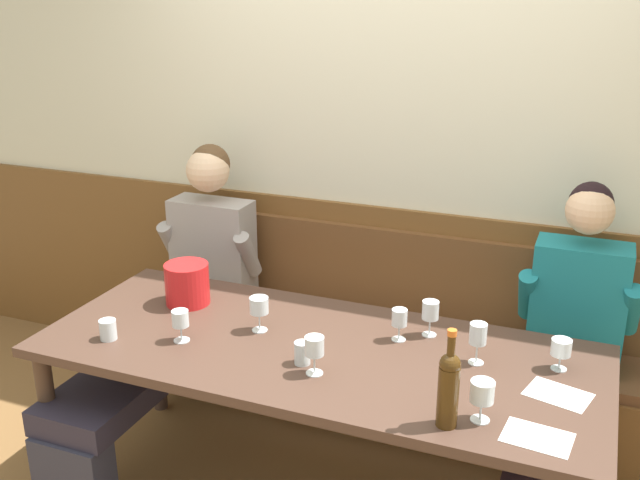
{
  "coord_description": "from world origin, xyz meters",
  "views": [
    {
      "loc": [
        0.96,
        -2.25,
        2.07
      ],
      "look_at": [
        -0.12,
        0.43,
        1.05
      ],
      "focal_mm": 40.76,
      "sensor_mm": 36.0,
      "label": 1
    }
  ],
  "objects_px": {
    "person_center_right_seat": "(174,304)",
    "wine_glass_near_bucket": "(399,319)",
    "wine_glass_right_end": "(430,312)",
    "wine_glass_left_end": "(180,320)",
    "dining_table": "(317,364)",
    "ice_bucket": "(187,284)",
    "wine_glass_center_rear": "(561,349)",
    "person_right_seat": "(567,377)",
    "water_tumbler_left": "(108,330)",
    "wine_glass_center_front": "(482,393)",
    "wall_bench": "(372,365)",
    "wine_glass_by_bottle": "(314,348)",
    "water_tumbler_center": "(303,353)",
    "wine_glass_mid_left": "(259,307)",
    "wine_bottle_clear_water": "(449,386)",
    "wine_glass_mid_right": "(478,336)"
  },
  "relations": [
    {
      "from": "person_center_right_seat",
      "to": "wine_glass_near_bucket",
      "type": "relative_size",
      "value": 10.25
    },
    {
      "from": "wine_glass_right_end",
      "to": "wine_glass_left_end",
      "type": "bearing_deg",
      "value": -155.24
    },
    {
      "from": "person_center_right_seat",
      "to": "dining_table",
      "type": "bearing_deg",
      "value": -21.03
    },
    {
      "from": "ice_bucket",
      "to": "wine_glass_center_rear",
      "type": "bearing_deg",
      "value": -0.02
    },
    {
      "from": "person_right_seat",
      "to": "water_tumbler_left",
      "type": "height_order",
      "value": "person_right_seat"
    },
    {
      "from": "wine_glass_center_front",
      "to": "water_tumbler_left",
      "type": "distance_m",
      "value": 1.48
    },
    {
      "from": "water_tumbler_left",
      "to": "wine_glass_right_end",
      "type": "bearing_deg",
      "value": 23.4
    },
    {
      "from": "wall_bench",
      "to": "wine_glass_near_bucket",
      "type": "xyz_separation_m",
      "value": [
        0.28,
        -0.55,
        0.55
      ]
    },
    {
      "from": "person_center_right_seat",
      "to": "wine_glass_center_front",
      "type": "relative_size",
      "value": 9.45
    },
    {
      "from": "ice_bucket",
      "to": "wine_glass_left_end",
      "type": "xyz_separation_m",
      "value": [
        0.17,
        -0.32,
        -0.0
      ]
    },
    {
      "from": "dining_table",
      "to": "ice_bucket",
      "type": "xyz_separation_m",
      "value": [
        -0.68,
        0.17,
        0.17
      ]
    },
    {
      "from": "wine_glass_by_bottle",
      "to": "water_tumbler_left",
      "type": "distance_m",
      "value": 0.87
    },
    {
      "from": "water_tumbler_center",
      "to": "dining_table",
      "type": "bearing_deg",
      "value": 90.86
    },
    {
      "from": "water_tumbler_center",
      "to": "wine_glass_left_end",
      "type": "bearing_deg",
      "value": -178.77
    },
    {
      "from": "wall_bench",
      "to": "wine_glass_right_end",
      "type": "xyz_separation_m",
      "value": [
        0.38,
        -0.47,
        0.56
      ]
    },
    {
      "from": "wine_glass_mid_left",
      "to": "wine_glass_right_end",
      "type": "xyz_separation_m",
      "value": [
        0.65,
        0.22,
        -0.0
      ]
    },
    {
      "from": "person_center_right_seat",
      "to": "wine_glass_mid_left",
      "type": "xyz_separation_m",
      "value": [
        0.6,
        -0.29,
        0.21
      ]
    },
    {
      "from": "wine_glass_near_bucket",
      "to": "water_tumbler_left",
      "type": "height_order",
      "value": "wine_glass_near_bucket"
    },
    {
      "from": "wine_bottle_clear_water",
      "to": "wine_glass_center_rear",
      "type": "bearing_deg",
      "value": 59.03
    },
    {
      "from": "water_tumbler_left",
      "to": "wine_glass_center_rear",
      "type": "bearing_deg",
      "value": 13.91
    },
    {
      "from": "dining_table",
      "to": "water_tumbler_left",
      "type": "xyz_separation_m",
      "value": [
        -0.79,
        -0.25,
        0.12
      ]
    },
    {
      "from": "dining_table",
      "to": "person_right_seat",
      "type": "height_order",
      "value": "person_right_seat"
    },
    {
      "from": "wall_bench",
      "to": "dining_table",
      "type": "xyz_separation_m",
      "value": [
        0.0,
        -0.73,
        0.38
      ]
    },
    {
      "from": "wine_glass_center_rear",
      "to": "wine_glass_by_bottle",
      "type": "bearing_deg",
      "value": -156.07
    },
    {
      "from": "water_tumbler_center",
      "to": "wine_bottle_clear_water",
      "type": "bearing_deg",
      "value": -18.64
    },
    {
      "from": "wall_bench",
      "to": "person_center_right_seat",
      "type": "distance_m",
      "value": 1.02
    },
    {
      "from": "wine_glass_mid_right",
      "to": "wine_glass_near_bucket",
      "type": "relative_size",
      "value": 1.22
    },
    {
      "from": "wine_glass_mid_right",
      "to": "wine_glass_left_end",
      "type": "xyz_separation_m",
      "value": [
        -1.12,
        -0.26,
        -0.02
      ]
    },
    {
      "from": "ice_bucket",
      "to": "water_tumbler_left",
      "type": "xyz_separation_m",
      "value": [
        -0.11,
        -0.42,
        -0.05
      ]
    },
    {
      "from": "person_center_right_seat",
      "to": "wine_glass_center_rear",
      "type": "xyz_separation_m",
      "value": [
        1.76,
        -0.16,
        0.19
      ]
    },
    {
      "from": "person_center_right_seat",
      "to": "wine_glass_mid_left",
      "type": "relative_size",
      "value": 9.25
    },
    {
      "from": "wine_glass_mid_left",
      "to": "wine_glass_center_rear",
      "type": "bearing_deg",
      "value": 6.16
    },
    {
      "from": "dining_table",
      "to": "water_tumbler_center",
      "type": "distance_m",
      "value": 0.18
    },
    {
      "from": "wine_bottle_clear_water",
      "to": "wine_glass_left_end",
      "type": "relative_size",
      "value": 2.6
    },
    {
      "from": "wine_glass_mid_left",
      "to": "wine_glass_right_end",
      "type": "relative_size",
      "value": 0.99
    },
    {
      "from": "ice_bucket",
      "to": "wine_glass_center_front",
      "type": "bearing_deg",
      "value": -17.91
    },
    {
      "from": "ice_bucket",
      "to": "wine_glass_center_front",
      "type": "relative_size",
      "value": 1.36
    },
    {
      "from": "person_right_seat",
      "to": "water_tumbler_center",
      "type": "xyz_separation_m",
      "value": [
        -0.92,
        -0.48,
        0.16
      ]
    },
    {
      "from": "person_right_seat",
      "to": "wine_glass_mid_right",
      "type": "relative_size",
      "value": 8.32
    },
    {
      "from": "wine_glass_mid_right",
      "to": "wine_glass_mid_left",
      "type": "distance_m",
      "value": 0.87
    },
    {
      "from": "water_tumbler_left",
      "to": "water_tumbler_center",
      "type": "xyz_separation_m",
      "value": [
        0.8,
        0.11,
        0.0
      ]
    },
    {
      "from": "person_right_seat",
      "to": "wine_glass_left_end",
      "type": "relative_size",
      "value": 10.31
    },
    {
      "from": "wine_glass_center_rear",
      "to": "wine_glass_center_front",
      "type": "bearing_deg",
      "value": -115.34
    },
    {
      "from": "wine_glass_mid_left",
      "to": "wine_glass_right_end",
      "type": "bearing_deg",
      "value": 18.44
    },
    {
      "from": "wine_glass_mid_right",
      "to": "water_tumbler_center",
      "type": "height_order",
      "value": "wine_glass_mid_right"
    },
    {
      "from": "wine_glass_center_front",
      "to": "wine_glass_right_end",
      "type": "height_order",
      "value": "wine_glass_right_end"
    },
    {
      "from": "wall_bench",
      "to": "wine_glass_near_bucket",
      "type": "relative_size",
      "value": 18.95
    },
    {
      "from": "wine_glass_mid_left",
      "to": "wine_glass_center_rear",
      "type": "height_order",
      "value": "wine_glass_mid_left"
    },
    {
      "from": "ice_bucket",
      "to": "wine_bottle_clear_water",
      "type": "distance_m",
      "value": 1.37
    },
    {
      "from": "dining_table",
      "to": "person_right_seat",
      "type": "xyz_separation_m",
      "value": [
        0.92,
        0.34,
        -0.04
      ]
    }
  ]
}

